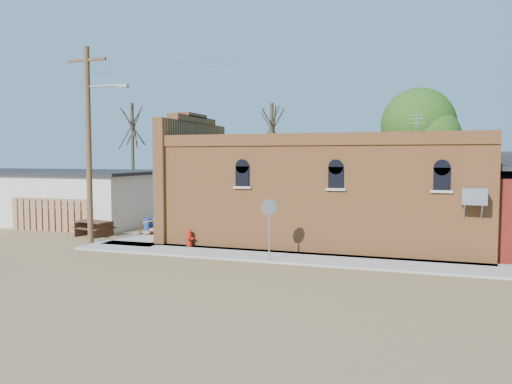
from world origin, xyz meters
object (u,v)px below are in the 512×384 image
(fire_hydrant, at_px, (190,238))
(trash_barrel, at_px, (148,225))
(utility_pole, at_px, (90,141))
(brick_bar, at_px, (319,192))
(stop_sign, at_px, (269,213))
(picnic_table, at_px, (94,226))

(fire_hydrant, relative_size, trash_barrel, 1.00)
(fire_hydrant, bearing_deg, utility_pole, 174.51)
(utility_pole, bearing_deg, brick_bar, 23.69)
(stop_sign, xyz_separation_m, trash_barrel, (-8.10, 4.81, -1.45))
(brick_bar, xyz_separation_m, trash_barrel, (-8.94, -0.69, -1.90))
(picnic_table, bearing_deg, utility_pole, -41.30)
(trash_barrel, bearing_deg, fire_hydrant, -37.94)
(brick_bar, relative_size, picnic_table, 7.56)
(brick_bar, xyz_separation_m, picnic_table, (-11.14, -2.29, -1.83))
(fire_hydrant, bearing_deg, stop_sign, -35.66)
(stop_sign, bearing_deg, trash_barrel, 147.21)
(utility_pole, distance_m, trash_barrel, 5.70)
(utility_pole, height_order, fire_hydrant, utility_pole)
(utility_pole, relative_size, stop_sign, 3.82)
(picnic_table, bearing_deg, brick_bar, 26.21)
(utility_pole, relative_size, picnic_table, 4.15)
(brick_bar, xyz_separation_m, stop_sign, (-0.84, -5.49, -0.45))
(fire_hydrant, bearing_deg, trash_barrel, 129.35)
(stop_sign, height_order, picnic_table, stop_sign)
(brick_bar, distance_m, utility_pole, 10.96)
(brick_bar, bearing_deg, fire_hydrant, -143.96)
(fire_hydrant, relative_size, stop_sign, 0.30)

